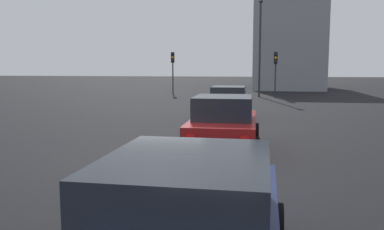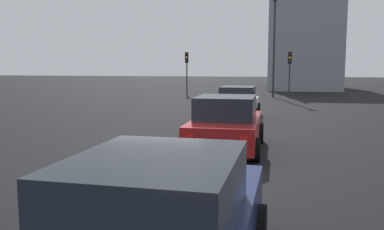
% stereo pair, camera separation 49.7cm
% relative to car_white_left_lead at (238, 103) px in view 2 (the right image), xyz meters
% --- Properties ---
extents(ground_plane, '(160.00, 160.00, 0.20)m').
position_rel_car_white_left_lead_xyz_m(ground_plane, '(-8.68, 1.36, -0.83)').
color(ground_plane, black).
extents(car_white_left_lead, '(4.35, 2.01, 1.52)m').
position_rel_car_white_left_lead_xyz_m(car_white_left_lead, '(0.00, 0.00, 0.00)').
color(car_white_left_lead, silver).
rests_on(car_white_left_lead, ground_plane).
extents(car_red_left_second, '(4.28, 2.11, 1.62)m').
position_rel_car_white_left_lead_xyz_m(car_red_left_second, '(-7.40, -0.27, 0.04)').
color(car_red_left_second, maroon).
rests_on(car_red_left_second, ground_plane).
extents(traffic_light_near_left, '(0.32, 0.29, 3.62)m').
position_rel_car_white_left_lead_xyz_m(traffic_light_near_left, '(15.36, 5.70, 1.88)').
color(traffic_light_near_left, '#2D2D30').
rests_on(traffic_light_near_left, ground_plane).
extents(traffic_light_near_right, '(0.32, 0.29, 3.51)m').
position_rel_car_white_left_lead_xyz_m(traffic_light_near_right, '(12.74, -2.84, 1.81)').
color(traffic_light_near_right, '#2D2D30').
rests_on(traffic_light_near_right, ground_plane).
extents(street_lamp_kerbside, '(0.56, 0.36, 7.57)m').
position_rel_car_white_left_lead_xyz_m(street_lamp_kerbside, '(13.51, -1.64, 3.71)').
color(street_lamp_kerbside, '#2D2D30').
rests_on(street_lamp_kerbside, ground_plane).
extents(building_facade_left, '(14.03, 7.06, 9.34)m').
position_rel_car_white_left_lead_xyz_m(building_facade_left, '(27.73, -4.64, 3.94)').
color(building_facade_left, gray).
rests_on(building_facade_left, ground_plane).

